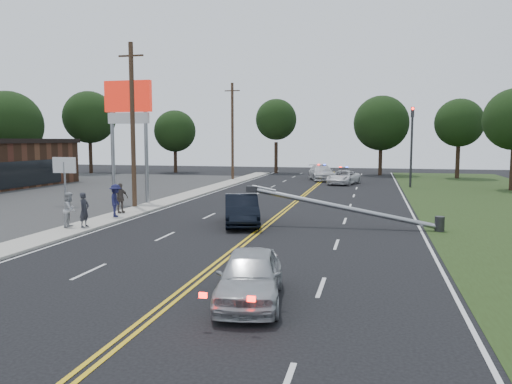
% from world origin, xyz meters
% --- Properties ---
extents(ground, '(120.00, 120.00, 0.00)m').
position_xyz_m(ground, '(0.00, 0.00, 0.00)').
color(ground, black).
rests_on(ground, ground).
extents(sidewalk, '(1.80, 70.00, 0.12)m').
position_xyz_m(sidewalk, '(-8.40, 10.00, 0.06)').
color(sidewalk, '#ADA89C').
rests_on(sidewalk, ground).
extents(centerline_yellow, '(0.36, 80.00, 0.00)m').
position_xyz_m(centerline_yellow, '(0.00, 10.00, 0.01)').
color(centerline_yellow, gold).
rests_on(centerline_yellow, ground).
extents(pylon_sign, '(3.20, 0.35, 8.00)m').
position_xyz_m(pylon_sign, '(-10.50, 14.00, 6.00)').
color(pylon_sign, gray).
rests_on(pylon_sign, ground).
extents(small_sign, '(1.60, 0.14, 3.10)m').
position_xyz_m(small_sign, '(-14.00, 12.00, 2.33)').
color(small_sign, gray).
rests_on(small_sign, ground).
extents(traffic_signal, '(0.28, 0.41, 7.05)m').
position_xyz_m(traffic_signal, '(8.30, 30.00, 4.21)').
color(traffic_signal, '#2D2D30').
rests_on(traffic_signal, ground).
extents(fallen_streetlight, '(9.36, 0.44, 1.91)m').
position_xyz_m(fallen_streetlight, '(4.19, 8.00, 0.92)').
color(fallen_streetlight, '#2D2D30').
rests_on(fallen_streetlight, ground).
extents(utility_pole_mid, '(1.60, 0.28, 10.00)m').
position_xyz_m(utility_pole_mid, '(-9.20, 12.00, 5.08)').
color(utility_pole_mid, '#382619').
rests_on(utility_pole_mid, ground).
extents(utility_pole_far, '(1.60, 0.28, 10.00)m').
position_xyz_m(utility_pole_far, '(-9.20, 34.00, 5.08)').
color(utility_pole_far, '#382619').
rests_on(utility_pole_far, ground).
extents(tree_3, '(7.56, 7.56, 9.58)m').
position_xyz_m(tree_3, '(-34.47, 31.96, 5.80)').
color(tree_3, black).
rests_on(tree_3, ground).
extents(tree_4, '(6.46, 6.46, 10.22)m').
position_xyz_m(tree_4, '(-29.58, 40.40, 6.98)').
color(tree_4, black).
rests_on(tree_4, ground).
extents(tree_5, '(5.30, 5.30, 7.95)m').
position_xyz_m(tree_5, '(-19.73, 44.10, 5.28)').
color(tree_5, black).
rests_on(tree_5, ground).
extents(tree_6, '(5.13, 5.13, 9.29)m').
position_xyz_m(tree_6, '(-6.93, 46.06, 6.70)').
color(tree_6, black).
rests_on(tree_6, ground).
extents(tree_7, '(6.45, 6.45, 9.37)m').
position_xyz_m(tree_7, '(5.87, 45.12, 6.14)').
color(tree_7, black).
rests_on(tree_7, ground).
extents(tree_8, '(5.20, 5.20, 8.63)m').
position_xyz_m(tree_8, '(14.01, 42.02, 6.01)').
color(tree_8, black).
rests_on(tree_8, ground).
extents(crashed_sedan, '(2.86, 4.85, 1.51)m').
position_xyz_m(crashed_sedan, '(-1.23, 7.65, 0.75)').
color(crashed_sedan, black).
rests_on(crashed_sedan, ground).
extents(waiting_sedan, '(2.22, 4.22, 1.37)m').
position_xyz_m(waiting_sedan, '(2.02, -3.68, 0.68)').
color(waiting_sedan, '#ABAFB3').
rests_on(waiting_sedan, ground).
extents(emergency_a, '(3.31, 5.09, 1.30)m').
position_xyz_m(emergency_a, '(2.35, 31.76, 0.65)').
color(emergency_a, white).
rests_on(emergency_a, ground).
extents(emergency_b, '(3.64, 5.90, 1.60)m').
position_xyz_m(emergency_b, '(-0.13, 35.84, 0.80)').
color(emergency_b, silver).
rests_on(emergency_b, ground).
extents(bystander_a, '(0.40, 0.60, 1.63)m').
position_xyz_m(bystander_a, '(-8.07, 4.73, 0.94)').
color(bystander_a, '#26272E').
rests_on(bystander_a, sidewalk).
extents(bystander_b, '(0.78, 0.92, 1.64)m').
position_xyz_m(bystander_b, '(-8.76, 4.62, 0.94)').
color(bystander_b, '#ADAEB2').
rests_on(bystander_b, sidewalk).
extents(bystander_c, '(1.00, 1.28, 1.74)m').
position_xyz_m(bystander_c, '(-8.20, 7.91, 0.99)').
color(bystander_c, '#1B1C44').
rests_on(bystander_c, sidewalk).
extents(bystander_d, '(0.87, 1.05, 1.68)m').
position_xyz_m(bystander_d, '(-8.68, 9.27, 0.96)').
color(bystander_d, '#584D46').
rests_on(bystander_d, sidewalk).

